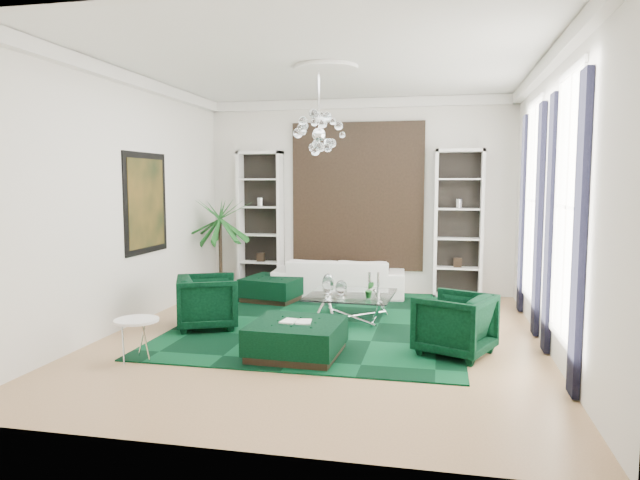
% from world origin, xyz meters
% --- Properties ---
extents(floor, '(6.00, 7.00, 0.02)m').
position_xyz_m(floor, '(0.00, 0.00, -0.01)').
color(floor, tan).
rests_on(floor, ground).
extents(ceiling, '(6.00, 7.00, 0.02)m').
position_xyz_m(ceiling, '(0.00, 0.00, 3.81)').
color(ceiling, white).
rests_on(ceiling, ground).
extents(wall_back, '(6.00, 0.02, 3.80)m').
position_xyz_m(wall_back, '(0.00, 3.51, 1.90)').
color(wall_back, silver).
rests_on(wall_back, ground).
extents(wall_front, '(6.00, 0.02, 3.80)m').
position_xyz_m(wall_front, '(0.00, -3.51, 1.90)').
color(wall_front, silver).
rests_on(wall_front, ground).
extents(wall_left, '(0.02, 7.00, 3.80)m').
position_xyz_m(wall_left, '(-3.01, 0.00, 1.90)').
color(wall_left, silver).
rests_on(wall_left, ground).
extents(wall_right, '(0.02, 7.00, 3.80)m').
position_xyz_m(wall_right, '(3.01, 0.00, 1.90)').
color(wall_right, silver).
rests_on(wall_right, ground).
extents(crown_molding, '(6.00, 7.00, 0.18)m').
position_xyz_m(crown_molding, '(0.00, 0.00, 3.70)').
color(crown_molding, white).
rests_on(crown_molding, ceiling).
extents(ceiling_medallion, '(0.90, 0.90, 0.05)m').
position_xyz_m(ceiling_medallion, '(0.00, 0.30, 3.77)').
color(ceiling_medallion, white).
rests_on(ceiling_medallion, ceiling).
extents(tapestry, '(2.50, 0.06, 2.80)m').
position_xyz_m(tapestry, '(0.00, 3.46, 1.90)').
color(tapestry, black).
rests_on(tapestry, wall_back).
extents(shelving_left, '(0.90, 0.38, 2.80)m').
position_xyz_m(shelving_left, '(-1.95, 3.31, 1.40)').
color(shelving_left, white).
rests_on(shelving_left, floor).
extents(shelving_right, '(0.90, 0.38, 2.80)m').
position_xyz_m(shelving_right, '(1.95, 3.31, 1.40)').
color(shelving_right, white).
rests_on(shelving_right, floor).
extents(painting, '(0.04, 1.30, 1.60)m').
position_xyz_m(painting, '(-2.97, 0.60, 1.85)').
color(painting, black).
rests_on(painting, wall_left).
extents(window_near, '(0.03, 1.10, 2.90)m').
position_xyz_m(window_near, '(2.99, -0.90, 1.90)').
color(window_near, white).
rests_on(window_near, wall_right).
extents(curtain_near_a, '(0.07, 0.30, 3.25)m').
position_xyz_m(curtain_near_a, '(2.96, -1.68, 1.65)').
color(curtain_near_a, black).
rests_on(curtain_near_a, floor).
extents(curtain_near_b, '(0.07, 0.30, 3.25)m').
position_xyz_m(curtain_near_b, '(2.96, -0.12, 1.65)').
color(curtain_near_b, black).
rests_on(curtain_near_b, floor).
extents(window_far, '(0.03, 1.10, 2.90)m').
position_xyz_m(window_far, '(2.99, 1.50, 1.90)').
color(window_far, white).
rests_on(window_far, wall_right).
extents(curtain_far_a, '(0.07, 0.30, 3.25)m').
position_xyz_m(curtain_far_a, '(2.96, 0.72, 1.65)').
color(curtain_far_a, black).
rests_on(curtain_far_a, floor).
extents(curtain_far_b, '(0.07, 0.30, 3.25)m').
position_xyz_m(curtain_far_b, '(2.96, 2.28, 1.65)').
color(curtain_far_b, black).
rests_on(curtain_far_b, floor).
extents(rug, '(4.20, 5.00, 0.02)m').
position_xyz_m(rug, '(-0.15, 0.90, 0.01)').
color(rug, black).
rests_on(rug, floor).
extents(sofa, '(2.54, 1.13, 0.73)m').
position_xyz_m(sofa, '(-0.27, 2.94, 0.36)').
color(sofa, white).
rests_on(sofa, floor).
extents(armchair_left, '(1.16, 1.14, 0.80)m').
position_xyz_m(armchair_left, '(-1.77, 0.14, 0.40)').
color(armchair_left, black).
rests_on(armchair_left, floor).
extents(armchair_right, '(1.14, 1.13, 0.79)m').
position_xyz_m(armchair_right, '(1.81, -0.45, 0.39)').
color(armchair_right, black).
rests_on(armchair_right, floor).
extents(coffee_table, '(1.36, 1.36, 0.44)m').
position_xyz_m(coffee_table, '(0.26, 0.98, 0.22)').
color(coffee_table, white).
rests_on(coffee_table, floor).
extents(ottoman_side, '(1.16, 1.16, 0.44)m').
position_xyz_m(ottoman_side, '(-1.38, 2.27, 0.22)').
color(ottoman_side, black).
rests_on(ottoman_side, floor).
extents(ottoman_front, '(1.14, 1.14, 0.44)m').
position_xyz_m(ottoman_front, '(-0.13, -0.94, 0.22)').
color(ottoman_front, black).
rests_on(ottoman_front, floor).
extents(book, '(0.38, 0.26, 0.03)m').
position_xyz_m(book, '(-0.13, -0.94, 0.45)').
color(book, white).
rests_on(book, ottoman_front).
extents(side_table, '(0.70, 0.70, 0.51)m').
position_xyz_m(side_table, '(-1.98, -1.54, 0.26)').
color(side_table, white).
rests_on(side_table, floor).
extents(palm, '(1.64, 1.64, 2.41)m').
position_xyz_m(palm, '(-2.56, 2.65, 1.20)').
color(palm, '#19591E').
rests_on(palm, floor).
extents(chandelier, '(0.79, 0.79, 0.69)m').
position_xyz_m(chandelier, '(-0.11, 0.31, 2.85)').
color(chandelier, white).
rests_on(chandelier, ceiling).
extents(table_plant, '(0.16, 0.14, 0.25)m').
position_xyz_m(table_plant, '(0.59, 0.71, 0.57)').
color(table_plant, '#19591E').
rests_on(table_plant, coffee_table).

